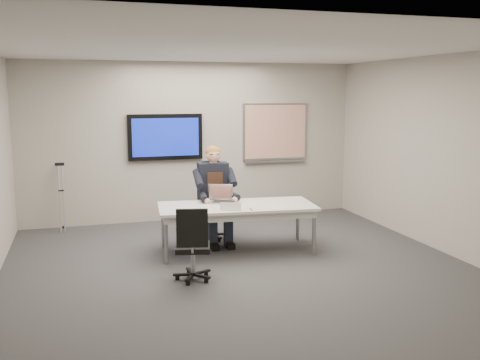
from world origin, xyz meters
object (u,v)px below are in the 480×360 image
object	(u,v)px
office_chair_near	(193,258)
laptop	(222,198)
office_chair_far	(212,218)
seated_person	(216,205)
conference_table	(237,210)

from	to	relation	value
office_chair_near	laptop	bearing A→B (deg)	-105.90
office_chair_far	laptop	distance (m)	0.68
office_chair_near	seated_person	distance (m)	1.73
conference_table	laptop	xyz separation A→B (m)	(-0.14, 0.27, 0.14)
conference_table	office_chair_near	distance (m)	1.38
seated_person	laptop	world-z (taller)	seated_person
conference_table	seated_person	size ratio (longest dim) A/B	1.56
seated_person	conference_table	bearing A→B (deg)	-69.98
conference_table	office_chair_near	size ratio (longest dim) A/B	2.47
conference_table	office_chair_far	bearing A→B (deg)	107.69
office_chair_far	office_chair_near	world-z (taller)	office_chair_far
seated_person	laptop	size ratio (longest dim) A/B	3.17
conference_table	seated_person	world-z (taller)	seated_person
office_chair_far	conference_table	bearing A→B (deg)	-71.55
office_chair_near	seated_person	size ratio (longest dim) A/B	0.63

